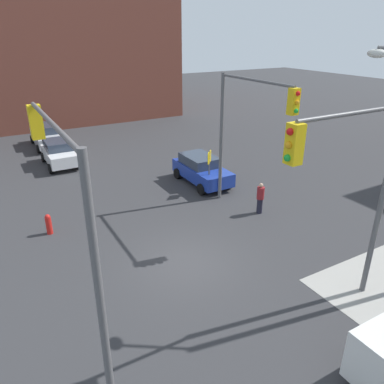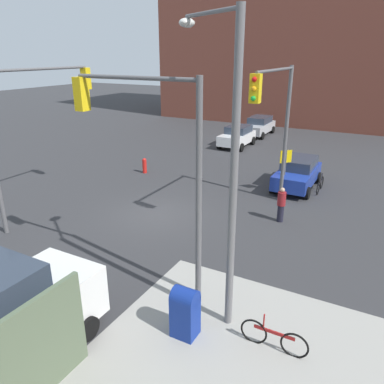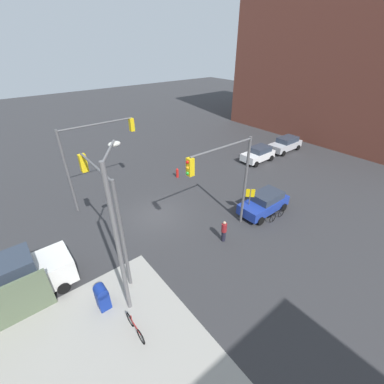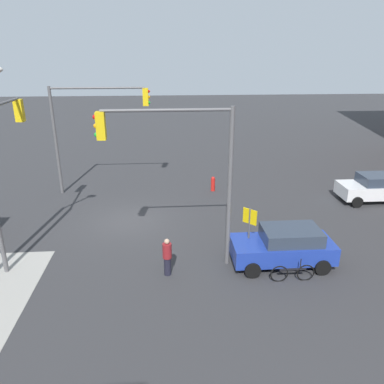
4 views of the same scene
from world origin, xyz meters
TOP-DOWN VIEW (x-y plane):
  - ground_plane at (0.00, 0.00)m, footprint 120.00×120.00m
  - building_brick_west at (-32.00, -1.26)m, footprint 16.00×28.00m
  - traffic_signal_nw_corner at (-2.57, 4.50)m, footprint 5.11×0.36m
  - traffic_signal_se_corner at (2.27, -4.50)m, footprint 5.82×0.36m
  - traffic_signal_ne_corner at (4.50, 2.87)m, footprint 0.36×4.38m
  - street_lamp_corner at (5.00, 5.49)m, footprint 1.70×2.28m
  - warning_sign_two_way at (-5.40, 4.38)m, footprint 0.48×0.48m
  - mailbox_blue at (6.20, 5.00)m, footprint 0.56×0.64m
  - fire_hydrant at (-5.00, -4.20)m, footprint 0.26×0.26m
  - coupe_white at (-14.22, -1.79)m, footprint 3.82×2.02m
  - coupe_blue at (-6.81, 4.75)m, footprint 4.15×2.02m
  - hatchback_silver at (-19.25, -1.74)m, footprint 4.43×2.02m
  - van_white_delivery at (9.46, 1.80)m, footprint 5.40×2.32m
  - pedestrian_crossing at (-2.00, 5.20)m, footprint 0.36×0.36m
  - bicycle_leaning_on_fence at (5.60, 7.20)m, footprint 0.05×1.75m
  - bicycle_at_crosswalk at (-6.80, 6.00)m, footprint 1.75×0.05m

SIDE VIEW (x-z plane):
  - ground_plane at x=0.00m, z-range 0.00..0.00m
  - bicycle_leaning_on_fence at x=5.60m, z-range -0.14..0.83m
  - bicycle_at_crosswalk at x=-6.80m, z-range -0.14..0.83m
  - fire_hydrant at x=-5.00m, z-range 0.02..0.96m
  - mailbox_blue at x=6.20m, z-range 0.05..1.48m
  - pedestrian_crossing at x=-2.00m, z-range 0.02..1.61m
  - coupe_white at x=-14.22m, z-range 0.03..1.65m
  - coupe_blue at x=-6.81m, z-range 0.03..1.65m
  - hatchback_silver at x=-19.25m, z-range 0.03..1.65m
  - van_white_delivery at x=9.46m, z-range -0.03..2.59m
  - warning_sign_two_way at x=-5.40m, z-range 0.44..2.84m
  - traffic_signal_ne_corner at x=4.50m, z-range 1.31..7.81m
  - traffic_signal_nw_corner at x=-2.57m, z-range 1.36..7.86m
  - traffic_signal_se_corner at x=2.27m, z-range 1.40..7.90m
  - street_lamp_corner at x=5.00m, z-range 0.70..8.70m
  - building_brick_west at x=-32.00m, z-range 0.00..21.84m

